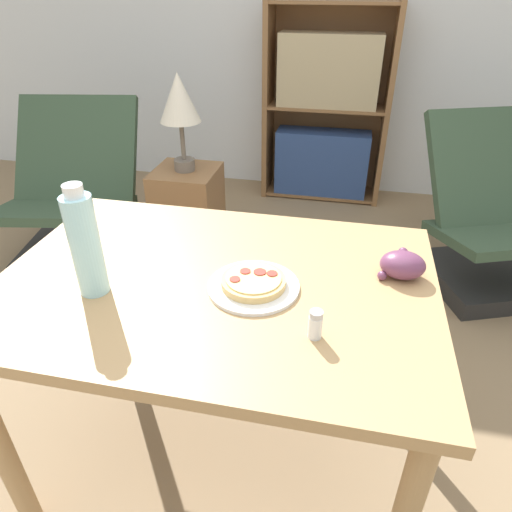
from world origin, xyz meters
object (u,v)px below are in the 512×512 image
Objects in this scene: grape_bunch at (402,265)px; salt_shaker at (315,325)px; table_lamp at (179,102)px; lounge_chair_far at (496,236)px; pizza_on_plate at (254,284)px; side_table at (189,218)px; bookshelf at (326,115)px; drink_bottle at (85,244)px; lounge_chair_near at (77,212)px.

grape_bunch is 0.36m from salt_shaker.
lounge_chair_far is at bearing 5.06° from table_lamp.
pizza_on_plate is 0.49× the size of table_lamp.
grape_bunch is at bearing -137.78° from lounge_chair_far.
bookshelf is at bearing 60.32° from side_table.
salt_shaker is at bearing -59.59° from table_lamp.
grape_bunch is at bearing 19.84° from pizza_on_plate.
salt_shaker is at bearing -6.08° from drink_bottle.
lounge_chair_near reaches higher than pizza_on_plate.
bookshelf reaches higher than grape_bunch.
drink_bottle is 0.51× the size of side_table.
drink_bottle is at bearing -99.45° from bookshelf.
drink_bottle is 1.50m from side_table.
lounge_chair_near is 2.36m from lounge_chair_far.
bookshelf is 2.71× the size of table_lamp.
lounge_chair_far is 1.68m from side_table.
lounge_chair_near is at bearing -175.75° from side_table.
bookshelf is (1.34, 1.21, 0.33)m from lounge_chair_near.
salt_shaker is 1.63m from table_lamp.
bookshelf is 1.37m from side_table.
lounge_chair_far is at bearing 53.68° from pizza_on_plate.
table_lamp reaches higher than drink_bottle.
salt_shaker is at bearing -86.33° from bookshelf.
bookshelf is 1.37m from table_lamp.
lounge_chair_near is at bearing 138.01° from pizza_on_plate.
pizza_on_plate is 0.18× the size of bookshelf.
salt_shaker reaches higher than side_table.
bookshelf is at bearing 93.67° from salt_shaker.
table_lamp is at bearing 132.88° from grape_bunch.
pizza_on_plate is 0.82× the size of drink_bottle.
lounge_chair_far is at bearing -5.53° from lounge_chair_near.
drink_bottle is 0.60× the size of table_lamp.
lounge_chair_far is at bearing 62.90° from grape_bunch.
drink_bottle is at bearing -79.70° from side_table.
bookshelf reaches higher than lounge_chair_near.
pizza_on_plate is at bearing -52.35° from lounge_chair_near.
pizza_on_plate is 1.41m from table_lamp.
table_lamp is (-1.67, -0.15, 0.65)m from lounge_chair_far.
lounge_chair_near is 1.52× the size of side_table.
lounge_chair_far is 1.80m from table_lamp.
bookshelf is (-0.16, 2.56, -0.19)m from salt_shaker.
grape_bunch is 1.60m from side_table.
bookshelf reaches higher than pizza_on_plate.
lounge_chair_far is at bearing 46.21° from drink_bottle.
salt_shaker is at bearing -139.34° from lounge_chair_far.
pizza_on_plate is 0.25× the size of lounge_chair_far.
table_lamp reaches higher than grape_bunch.
lounge_chair_far is at bearing 5.06° from side_table.
grape_bunch is at bearing -47.12° from table_lamp.
grape_bunch is 0.13× the size of lounge_chair_far.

